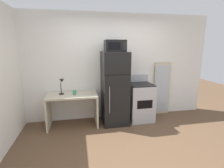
{
  "coord_description": "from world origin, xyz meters",
  "views": [
    {
      "loc": [
        -0.86,
        -2.51,
        1.82
      ],
      "look_at": [
        -0.15,
        1.1,
        1.0
      ],
      "focal_mm": 27.36,
      "sensor_mm": 36.0,
      "label": 1
    }
  ],
  "objects": [
    {
      "name": "leaning_mirror",
      "position": [
        1.31,
        1.59,
        0.7
      ],
      "size": [
        0.44,
        0.03,
        1.4
      ],
      "color": "#C6B793",
      "rests_on": "ground"
    },
    {
      "name": "oven_range",
      "position": [
        0.62,
        1.33,
        0.47
      ],
      "size": [
        0.59,
        0.61,
        1.1
      ],
      "color": "#B7B7BC",
      "rests_on": "ground"
    },
    {
      "name": "ground_plane",
      "position": [
        0.0,
        0.0,
        0.0
      ],
      "size": [
        12.0,
        12.0,
        0.0
      ],
      "primitive_type": "plane",
      "color": "brown"
    },
    {
      "name": "desk",
      "position": [
        -1.03,
        1.32,
        0.52
      ],
      "size": [
        1.13,
        0.62,
        0.75
      ],
      "color": "beige",
      "rests_on": "ground"
    },
    {
      "name": "coffee_mug",
      "position": [
        -0.97,
        1.29,
        0.8
      ],
      "size": [
        0.08,
        0.08,
        0.09
      ],
      "primitive_type": "cylinder",
      "color": "#338C66",
      "rests_on": "desk"
    },
    {
      "name": "microwave",
      "position": [
        -0.04,
        1.28,
        1.83
      ],
      "size": [
        0.46,
        0.35,
        0.26
      ],
      "color": "black",
      "rests_on": "refrigerator"
    },
    {
      "name": "wall_back_white",
      "position": [
        0.0,
        1.7,
        1.3
      ],
      "size": [
        5.0,
        0.1,
        2.6
      ],
      "primitive_type": "cube",
      "color": "white",
      "rests_on": "ground"
    },
    {
      "name": "refrigerator",
      "position": [
        -0.04,
        1.3,
        0.85
      ],
      "size": [
        0.58,
        0.68,
        1.7
      ],
      "color": "black",
      "rests_on": "ground"
    },
    {
      "name": "desk_lamp",
      "position": [
        -1.24,
        1.36,
        0.99
      ],
      "size": [
        0.14,
        0.12,
        0.35
      ],
      "color": "black",
      "rests_on": "desk"
    }
  ]
}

